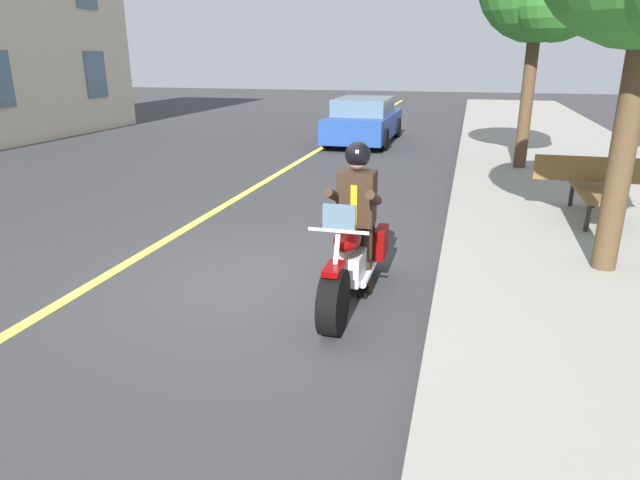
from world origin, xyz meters
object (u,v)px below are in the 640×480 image
Objects in this scene: rider_main at (356,206)px; bench_sidewalk at (594,183)px; motorcycle_main at (352,261)px; car_silver at (364,121)px.

rider_main is 4.75m from bench_sidewalk.
car_silver is at bearing -170.00° from motorcycle_main.
rider_main is 11.86m from car_silver.
motorcycle_main is at bearing 10.00° from car_silver.
car_silver reaches higher than bench_sidewalk.
motorcycle_main is 0.61m from rider_main.
rider_main is 0.38× the size of car_silver.
bench_sidewalk is at bearing 138.97° from rider_main.
rider_main is at bearing -41.03° from bench_sidewalk.
bench_sidewalk is (-3.76, 3.11, 0.26)m from motorcycle_main.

